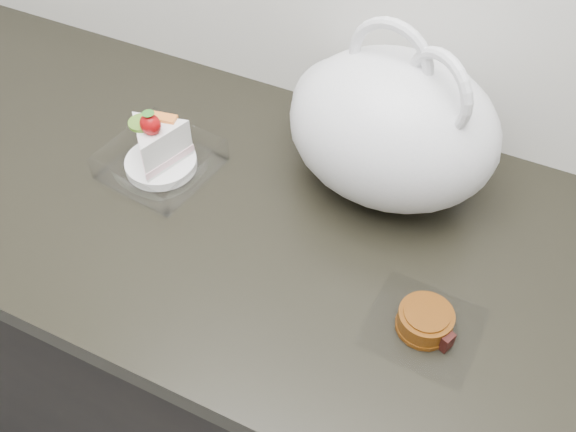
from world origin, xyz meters
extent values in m
cube|color=black|center=(0.00, 1.69, 0.43)|extent=(2.00, 0.60, 0.86)
cube|color=black|center=(0.00, 1.69, 0.88)|extent=(2.04, 0.64, 0.04)
cube|color=white|center=(-0.26, 1.71, 0.90)|extent=(0.18, 0.18, 0.00)
cylinder|color=white|center=(-0.26, 1.71, 0.91)|extent=(0.12, 0.12, 0.02)
ellipsoid|color=red|center=(-0.26, 1.70, 1.01)|extent=(0.03, 0.03, 0.04)
cone|color=#2D7223|center=(-0.26, 1.70, 1.02)|extent=(0.02, 0.02, 0.01)
cylinder|color=#5E902A|center=(-0.28, 1.71, 0.99)|extent=(0.04, 0.04, 0.01)
cube|color=orange|center=(-0.27, 1.73, 0.99)|extent=(0.06, 0.03, 0.01)
cube|color=white|center=(0.23, 1.60, 0.90)|extent=(0.16, 0.15, 0.00)
cylinder|color=brown|center=(0.23, 1.60, 0.92)|extent=(0.08, 0.08, 0.03)
cylinder|color=brown|center=(0.23, 1.60, 0.90)|extent=(0.09, 0.09, 0.01)
cylinder|color=brown|center=(0.23, 1.60, 0.93)|extent=(0.07, 0.07, 0.00)
cube|color=black|center=(0.26, 1.58, 0.92)|extent=(0.03, 0.03, 0.03)
ellipsoid|color=white|center=(0.09, 1.83, 1.02)|extent=(0.39, 0.35, 0.24)
ellipsoid|color=white|center=(0.00, 1.89, 0.99)|extent=(0.24, 0.22, 0.16)
torus|color=white|center=(0.07, 1.84, 1.13)|extent=(0.13, 0.04, 0.13)
torus|color=white|center=(0.15, 1.81, 1.13)|extent=(0.11, 0.08, 0.12)
camera|label=1|loc=(0.27, 1.09, 1.65)|focal=40.00mm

